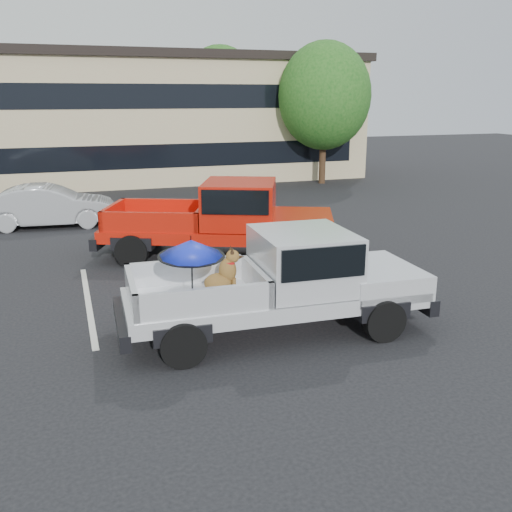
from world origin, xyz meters
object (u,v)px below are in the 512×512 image
object	(u,v)px
red_pickup	(233,217)
silver_sedan	(50,206)
tree_right	(324,96)
tree_back	(220,92)
silver_pickup	(290,277)

from	to	relation	value
red_pickup	silver_sedan	xyz separation A→B (m)	(-4.68, 5.64, -0.44)
tree_right	silver_sedan	xyz separation A→B (m)	(-12.78, -6.03, -3.51)
tree_back	red_pickup	size ratio (longest dim) A/B	1.07
tree_right	silver_pickup	size ratio (longest dim) A/B	1.18
tree_back	silver_sedan	size ratio (longest dim) A/B	1.68
red_pickup	silver_sedan	size ratio (longest dim) A/B	1.57
silver_pickup	tree_right	bearing A→B (deg)	65.35
red_pickup	silver_sedan	bearing A→B (deg)	152.62
tree_back	silver_sedan	distance (m)	17.50
tree_back	red_pickup	xyz separation A→B (m)	(-5.10, -19.66, -3.28)
tree_back	silver_pickup	distance (m)	25.56
silver_pickup	silver_sedan	xyz separation A→B (m)	(-4.28, 10.70, -0.35)
red_pickup	tree_back	bearing A→B (deg)	98.37
silver_sedan	silver_pickup	bearing A→B (deg)	-153.21
tree_back	silver_pickup	size ratio (longest dim) A/B	1.23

